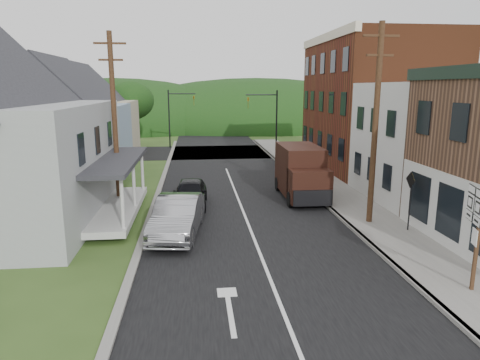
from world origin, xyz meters
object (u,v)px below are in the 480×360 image
object	(u,v)px
dark_sedan	(190,193)
warning_sign	(410,193)
route_sign_cluster	(478,225)
silver_sedan	(178,217)
delivery_van	(301,172)

from	to	relation	value
dark_sedan	warning_sign	world-z (taller)	warning_sign
dark_sedan	route_sign_cluster	size ratio (longest dim) A/B	1.33
silver_sedan	delivery_van	distance (m)	8.88
warning_sign	silver_sedan	bearing A→B (deg)	172.52
dark_sedan	silver_sedan	bearing A→B (deg)	-93.55
delivery_van	silver_sedan	bearing A→B (deg)	-139.31
delivery_van	warning_sign	bearing A→B (deg)	-63.02
warning_sign	delivery_van	bearing A→B (deg)	113.14
silver_sedan	route_sign_cluster	size ratio (longest dim) A/B	1.58
dark_sedan	route_sign_cluster	bearing A→B (deg)	-48.76
delivery_van	route_sign_cluster	bearing A→B (deg)	-78.08
dark_sedan	route_sign_cluster	distance (m)	14.00
silver_sedan	warning_sign	world-z (taller)	warning_sign
delivery_van	route_sign_cluster	xyz separation A→B (m)	(2.36, -12.03, 0.73)
silver_sedan	route_sign_cluster	xyz separation A→B (m)	(9.16, -6.35, 1.39)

